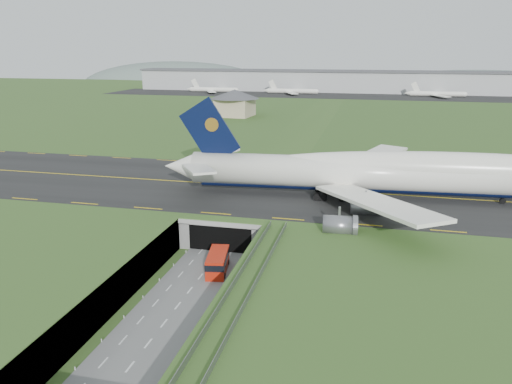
# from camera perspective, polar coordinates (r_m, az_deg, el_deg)

# --- Properties ---
(ground) EXTENTS (900.00, 900.00, 0.00)m
(ground) POSITION_cam_1_polar(r_m,az_deg,el_deg) (86.69, -5.69, -8.88)
(ground) COLOR #2D4E1F
(ground) RESTS_ON ground
(airfield_deck) EXTENTS (800.00, 800.00, 6.00)m
(airfield_deck) POSITION_cam_1_polar(r_m,az_deg,el_deg) (85.47, -5.75, -7.05)
(airfield_deck) COLOR gray
(airfield_deck) RESTS_ON ground
(trench_road) EXTENTS (12.00, 75.00, 0.20)m
(trench_road) POSITION_cam_1_polar(r_m,az_deg,el_deg) (80.32, -7.45, -10.98)
(trench_road) COLOR slate
(trench_road) RESTS_ON ground
(taxiway) EXTENTS (800.00, 44.00, 0.18)m
(taxiway) POSITION_cam_1_polar(r_m,az_deg,el_deg) (114.42, -0.45, 0.68)
(taxiway) COLOR black
(taxiway) RESTS_ON airfield_deck
(tunnel_portal) EXTENTS (17.00, 22.30, 6.00)m
(tunnel_portal) POSITION_cam_1_polar(r_m,az_deg,el_deg) (100.20, -2.66, -3.25)
(tunnel_portal) COLOR gray
(tunnel_portal) RESTS_ON ground
(guideway) EXTENTS (3.00, 53.00, 7.05)m
(guideway) POSITION_cam_1_polar(r_m,az_deg,el_deg) (65.03, -1.98, -12.53)
(guideway) COLOR #A8A8A3
(guideway) RESTS_ON ground
(jumbo_jet) EXTENTS (102.82, 64.47, 21.38)m
(jumbo_jet) POSITION_cam_1_polar(r_m,az_deg,el_deg) (106.95, 15.80, 2.11)
(jumbo_jet) COLOR white
(jumbo_jet) RESTS_ON ground
(shuttle_tram) EXTENTS (4.46, 8.66, 3.35)m
(shuttle_tram) POSITION_cam_1_polar(r_m,az_deg,el_deg) (85.03, -4.41, -8.00)
(shuttle_tram) COLOR #B91F0C
(shuttle_tram) RESTS_ON ground
(service_building) EXTENTS (24.64, 24.64, 12.40)m
(service_building) POSITION_cam_1_polar(r_m,az_deg,el_deg) (235.45, -2.44, 10.41)
(service_building) COLOR #BFAE8A
(service_building) RESTS_ON ground
(cargo_terminal) EXTENTS (320.00, 67.00, 15.60)m
(cargo_terminal) POSITION_cam_1_polar(r_m,az_deg,el_deg) (375.17, 9.47, 12.40)
(cargo_terminal) COLOR #B2B2B2
(cargo_terminal) RESTS_ON ground
(distant_hills) EXTENTS (700.00, 91.00, 60.00)m
(distant_hills) POSITION_cam_1_polar(r_m,az_deg,el_deg) (507.20, 17.90, 10.72)
(distant_hills) COLOR slate
(distant_hills) RESTS_ON ground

